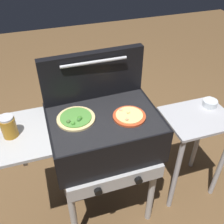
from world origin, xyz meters
name	(u,v)px	position (x,y,z in m)	size (l,w,h in m)	color
ground_plane	(106,205)	(0.00, 0.00, 0.00)	(8.00, 8.00, 0.00)	brown
grill	(102,136)	(-0.01, 0.00, 0.76)	(0.96, 0.53, 0.90)	black
grill_lid_open	(93,75)	(0.00, 0.21, 1.05)	(0.63, 0.09, 0.30)	black
pizza_cheese	(129,116)	(0.14, -0.05, 0.91)	(0.19, 0.19, 0.03)	#C64723
pizza_veggie	(76,118)	(-0.16, 0.02, 0.91)	(0.22, 0.22, 0.04)	#E0C17F
sauce_jar	(9,126)	(-0.51, 0.00, 0.96)	(0.08, 0.08, 0.12)	#B77A1E
prep_table	(192,139)	(0.66, 0.00, 0.53)	(0.44, 0.36, 0.74)	#B2B2B7
topping_bowl_near	(210,103)	(0.80, 0.08, 0.76)	(0.10, 0.10, 0.04)	silver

